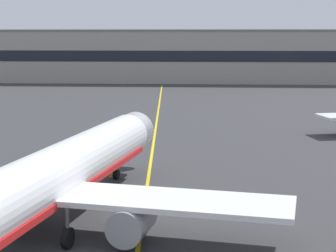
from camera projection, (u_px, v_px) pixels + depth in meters
taxiway_centreline at (150, 169)px, 55.30m from camera, size 10.82×179.71×0.01m
airliner_foreground at (41, 184)px, 36.80m from camera, size 32.34×41.30×11.65m
safety_cone_by_nose_gear at (112, 174)px, 52.26m from camera, size 0.44×0.44×0.55m
terminal_building at (228, 56)px, 151.34m from camera, size 156.23×12.40×13.88m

